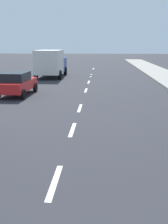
% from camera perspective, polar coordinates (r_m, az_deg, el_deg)
% --- Properties ---
extents(ground_plane, '(160.00, 160.00, 0.00)m').
position_cam_1_polar(ground_plane, '(17.37, -0.07, 3.34)').
color(ground_plane, '#2D2D33').
extents(lane_stripe_2, '(0.16, 1.80, 0.01)m').
position_cam_1_polar(lane_stripe_2, '(6.91, -6.41, -14.89)').
color(lane_stripe_2, white).
rests_on(lane_stripe_2, ground).
extents(lane_stripe_3, '(0.16, 1.80, 0.01)m').
position_cam_1_polar(lane_stripe_3, '(10.72, -2.53, -3.85)').
color(lane_stripe_3, white).
rests_on(lane_stripe_3, ground).
extents(lane_stripe_4, '(0.16, 1.80, 0.01)m').
position_cam_1_polar(lane_stripe_4, '(14.28, -0.91, 0.87)').
color(lane_stripe_4, white).
rests_on(lane_stripe_4, ground).
extents(lane_stripe_5, '(0.16, 1.80, 0.01)m').
position_cam_1_polar(lane_stripe_5, '(19.81, 0.41, 4.75)').
color(lane_stripe_5, white).
rests_on(lane_stripe_5, ground).
extents(lane_stripe_6, '(0.16, 1.80, 0.01)m').
position_cam_1_polar(lane_stripe_6, '(24.18, 1.03, 6.54)').
color(lane_stripe_6, white).
rests_on(lane_stripe_6, ground).
extents(lane_stripe_7, '(0.16, 1.80, 0.01)m').
position_cam_1_polar(lane_stripe_7, '(29.72, 1.55, 8.05)').
color(lane_stripe_7, white).
rests_on(lane_stripe_7, ground).
extents(lane_stripe_8, '(0.16, 1.80, 0.01)m').
position_cam_1_polar(lane_stripe_8, '(28.95, 1.49, 7.88)').
color(lane_stripe_8, white).
rests_on(lane_stripe_8, ground).
extents(lane_stripe_9, '(0.16, 1.80, 0.01)m').
position_cam_1_polar(lane_stripe_9, '(37.67, 2.04, 9.44)').
color(lane_stripe_9, white).
rests_on(lane_stripe_9, ground).
extents(parked_car_red, '(1.96, 4.05, 1.57)m').
position_cam_1_polar(parked_car_red, '(18.36, -14.40, 6.14)').
color(parked_car_red, red).
rests_on(parked_car_red, ground).
extents(delivery_truck, '(2.70, 6.25, 2.80)m').
position_cam_1_polar(delivery_truck, '(28.01, -7.22, 10.63)').
color(delivery_truck, '#23478C').
rests_on(delivery_truck, ground).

